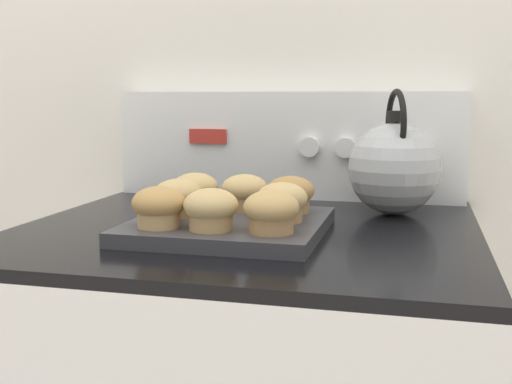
% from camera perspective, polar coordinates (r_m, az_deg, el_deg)
% --- Properties ---
extents(wall_back, '(8.00, 0.05, 2.40)m').
position_cam_1_polar(wall_back, '(1.38, 3.26, 11.50)').
color(wall_back, white).
rests_on(wall_back, ground_plane).
extents(control_panel, '(0.72, 0.07, 0.22)m').
position_cam_1_polar(control_panel, '(1.33, 2.83, 4.20)').
color(control_panel, white).
rests_on(control_panel, stove_range).
extents(muffin_pan, '(0.29, 0.29, 0.02)m').
position_cam_1_polar(muffin_pan, '(0.99, -2.40, -3.04)').
color(muffin_pan, '#38383D').
rests_on(muffin_pan, stove_range).
extents(muffin_r0_c0, '(0.08, 0.08, 0.06)m').
position_cam_1_polar(muffin_r0_c0, '(0.93, -8.63, -1.31)').
color(muffin_r0_c0, tan).
rests_on(muffin_r0_c0, muffin_pan).
extents(muffin_r0_c1, '(0.08, 0.08, 0.06)m').
position_cam_1_polar(muffin_r0_c1, '(0.91, -4.03, -1.53)').
color(muffin_r0_c1, tan).
rests_on(muffin_r0_c1, muffin_pan).
extents(muffin_r0_c2, '(0.08, 0.08, 0.06)m').
position_cam_1_polar(muffin_r0_c2, '(0.89, 1.37, -1.75)').
color(muffin_r0_c2, '#A37A4C').
rests_on(muffin_r0_c2, muffin_pan).
extents(muffin_r1_c0, '(0.08, 0.08, 0.06)m').
position_cam_1_polar(muffin_r1_c0, '(1.01, -6.93, -0.50)').
color(muffin_r1_c0, '#A37A4C').
rests_on(muffin_r1_c0, muffin_pan).
extents(muffin_r1_c2, '(0.08, 0.08, 0.06)m').
position_cam_1_polar(muffin_r1_c2, '(0.97, 2.30, -0.89)').
color(muffin_r1_c2, '#A37A4C').
rests_on(muffin_r1_c2, muffin_pan).
extents(muffin_r2_c0, '(0.08, 0.08, 0.06)m').
position_cam_1_polar(muffin_r2_c0, '(1.09, -5.42, 0.16)').
color(muffin_r2_c0, '#A37A4C').
rests_on(muffin_r2_c0, muffin_pan).
extents(muffin_r2_c1, '(0.08, 0.08, 0.06)m').
position_cam_1_polar(muffin_r2_c1, '(1.06, -1.02, -0.01)').
color(muffin_r2_c1, tan).
rests_on(muffin_r2_c1, muffin_pan).
extents(muffin_r2_c2, '(0.08, 0.08, 0.06)m').
position_cam_1_polar(muffin_r2_c2, '(1.04, 3.09, -0.19)').
color(muffin_r2_c2, '#A37A4C').
rests_on(muffin_r2_c2, muffin_pan).
extents(tea_kettle, '(0.16, 0.20, 0.22)m').
position_cam_1_polar(tea_kettle, '(1.17, 12.18, 2.24)').
color(tea_kettle, '#ADAFB5').
rests_on(tea_kettle, stove_range).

